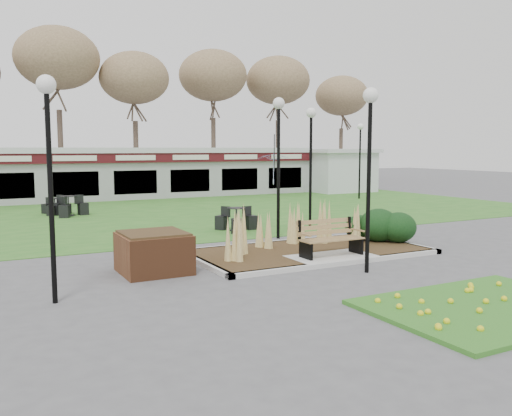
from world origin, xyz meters
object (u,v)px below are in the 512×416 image
service_hut (340,170)px  lamp_post_mid_right (311,141)px  bistro_set_b (55,209)px  bistro_set_d (236,223)px  lamp_post_near_right (279,136)px  patio_umbrella (274,169)px  park_bench (329,237)px  brick_planter (154,252)px  bistro_set_a (69,209)px  lamp_post_near_left (370,139)px  food_pavilion (129,173)px  lamp_post_mid_left (48,139)px  lamp_post_far_right (360,144)px

service_hut → lamp_post_mid_right: size_ratio=1.03×
bistro_set_b → bistro_set_d: bearing=-58.4°
lamp_post_near_right → patio_umbrella: lamp_post_near_right is taller
park_bench → bistro_set_b: 14.32m
brick_planter → bistro_set_a: brick_planter is taller
brick_planter → service_hut: service_hut is taller
lamp_post_near_left → bistro_set_d: lamp_post_near_left is taller
lamp_post_mid_right → bistro_set_b: lamp_post_mid_right is taller
lamp_post_near_right → bistro_set_d: bearing=104.9°
food_pavilion → lamp_post_near_right: bearing=-88.1°
bistro_set_a → bistro_set_b: 0.98m
patio_umbrella → food_pavilion: bearing=160.4°
service_hut → bistro_set_a: service_hut is taller
bistro_set_d → bistro_set_a: bearing=122.3°
lamp_post_mid_right → service_hut: bearing=50.0°
food_pavilion → lamp_post_near_left: (-0.04, -21.26, 1.59)m
service_hut → bistro_set_a: 18.72m
park_bench → lamp_post_mid_right: 5.84m
bistro_set_d → food_pavilion: bearing=90.0°
park_bench → patio_umbrella: size_ratio=0.63×
park_bench → food_pavilion: bearing=90.0°
lamp_post_mid_left → bistro_set_b: lamp_post_mid_left is taller
food_pavilion → lamp_post_mid_left: size_ratio=5.91×
park_bench → lamp_post_mid_right: (2.48, 4.65, 2.52)m
service_hut → lamp_post_near_left: (-13.54, -19.30, 1.62)m
bistro_set_a → patio_umbrella: patio_umbrella is taller
lamp_post_far_right → food_pavilion: bearing=150.2°
lamp_post_near_right → lamp_post_mid_left: size_ratio=1.07×
lamp_post_mid_left → bistro_set_a: (2.32, 13.39, -2.73)m
lamp_post_mid_right → patio_umbrella: lamp_post_mid_right is taller
bistro_set_a → bistro_set_d: size_ratio=1.05×
lamp_post_mid_right → lamp_post_far_right: bearing=43.5°
service_hut → lamp_post_far_right: size_ratio=1.03×
food_pavilion → patio_umbrella: food_pavilion is taller
lamp_post_near_left → bistro_set_d: size_ratio=2.79×
lamp_post_mid_left → lamp_post_far_right: bearing=37.5°
food_pavilion → lamp_post_far_right: bearing=-29.8°
lamp_post_near_left → food_pavilion: bearing=89.9°
lamp_post_near_right → bistro_set_a: bearing=118.9°
service_hut → bistro_set_a: (-17.96, -5.17, -1.15)m
brick_planter → lamp_post_near_right: lamp_post_near_right is taller
park_bench → lamp_post_far_right: size_ratio=0.40×
bistro_set_a → patio_umbrella: size_ratio=0.58×
bistro_set_b → bistro_set_d: (4.90, -7.95, 0.04)m
service_hut → bistro_set_d: (-13.49, -12.24, -1.16)m
park_bench → lamp_post_mid_left: (-6.78, -0.81, 2.44)m
lamp_post_near_right → lamp_post_mid_right: 2.25m
lamp_post_near_left → lamp_post_near_right: (0.58, 5.08, 0.16)m
brick_planter → bistro_set_b: size_ratio=1.15×
lamp_post_mid_right → bistro_set_b: size_ratio=3.26×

